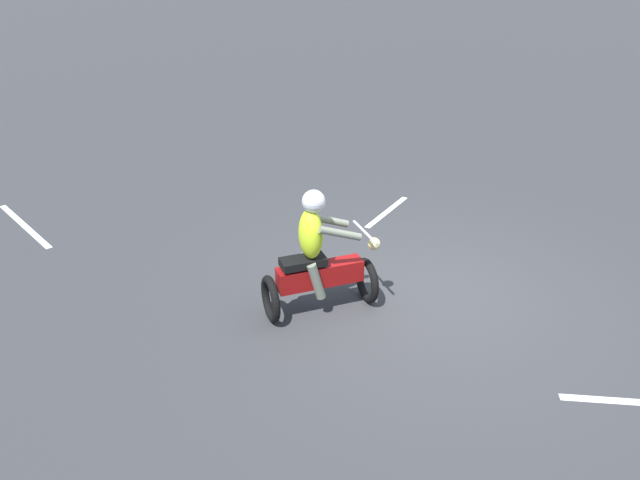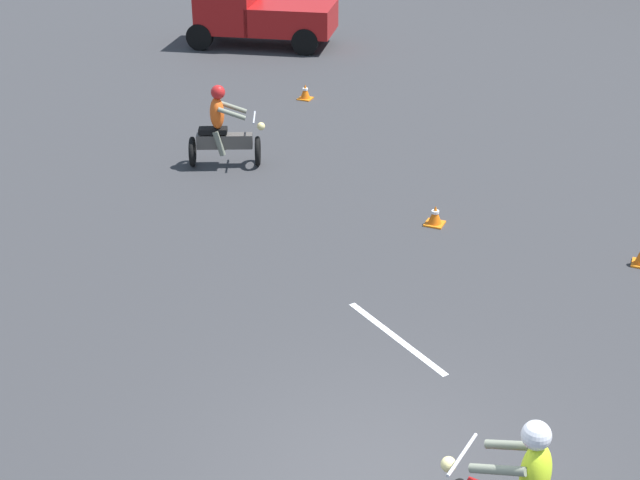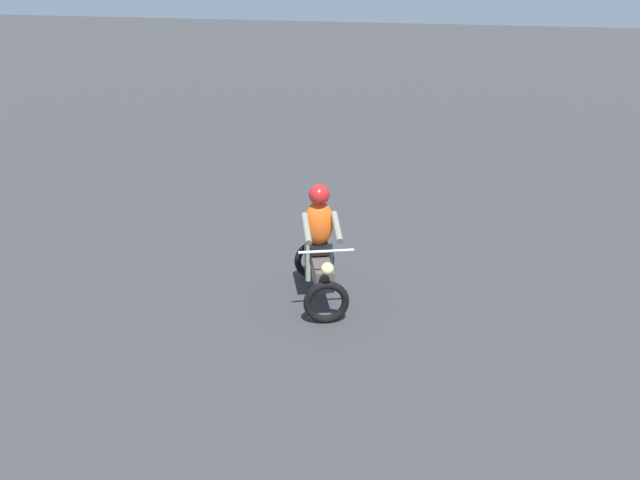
% 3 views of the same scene
% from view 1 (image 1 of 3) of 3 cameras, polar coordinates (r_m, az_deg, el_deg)
% --- Properties ---
extents(ground_plane, '(120.00, 120.00, 0.00)m').
position_cam_1_polar(ground_plane, '(8.47, 10.21, -5.04)').
color(ground_plane, '#333335').
extents(motorcycle_rider_foreground, '(1.55, 0.82, 1.66)m').
position_cam_1_polar(motorcycle_rider_foreground, '(7.67, -0.24, -1.87)').
color(motorcycle_rider_foreground, black).
rests_on(motorcycle_rider_foreground, ground).
extents(lane_stripe_sw, '(1.34, 0.85, 0.01)m').
position_cam_1_polar(lane_stripe_sw, '(10.84, 6.14, 2.59)').
color(lane_stripe_sw, silver).
rests_on(lane_stripe_sw, ground).
extents(lane_stripe_s, '(0.63, 2.15, 0.01)m').
position_cam_1_polar(lane_stripe_s, '(11.37, -25.42, 1.21)').
color(lane_stripe_s, silver).
rests_on(lane_stripe_s, ground).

